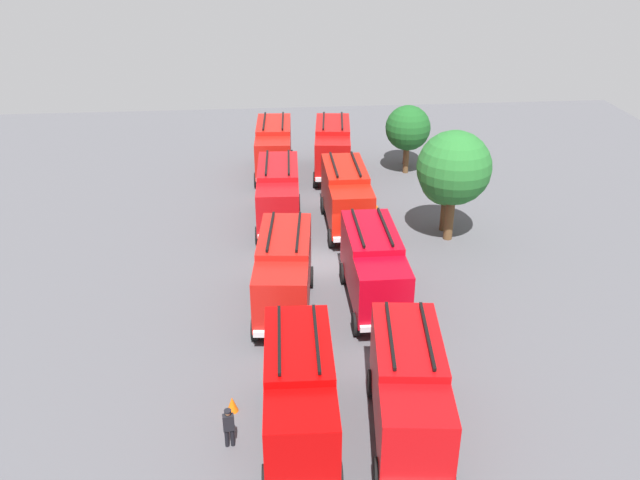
# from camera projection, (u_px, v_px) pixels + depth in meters

# --- Properties ---
(ground_plane) EXTENTS (65.48, 65.48, 0.00)m
(ground_plane) POSITION_uv_depth(u_px,v_px,m) (320.00, 262.00, 38.07)
(ground_plane) COLOR #4C4C51
(fire_truck_0) EXTENTS (7.32, 3.06, 3.88)m
(fire_truck_0) POSITION_uv_depth(u_px,v_px,m) (274.00, 147.00, 49.62)
(fire_truck_0) COLOR #B1160F
(fire_truck_0) RESTS_ON ground
(fire_truck_1) EXTENTS (7.30, 3.01, 3.88)m
(fire_truck_1) POSITION_uv_depth(u_px,v_px,m) (278.00, 193.00, 41.56)
(fire_truck_1) COLOR #AB0E13
(fire_truck_1) RESTS_ON ground
(fire_truck_2) EXTENTS (7.41, 3.34, 3.88)m
(fire_truck_2) POSITION_uv_depth(u_px,v_px,m) (284.00, 271.00, 32.73)
(fire_truck_2) COLOR #B61611
(fire_truck_2) RESTS_ON ground
(fire_truck_3) EXTENTS (7.27, 2.93, 3.88)m
(fire_truck_3) POSITION_uv_depth(u_px,v_px,m) (299.00, 392.00, 24.58)
(fire_truck_3) COLOR #B70404
(fire_truck_3) RESTS_ON ground
(fire_truck_4) EXTENTS (7.42, 3.38, 3.88)m
(fire_truck_4) POSITION_uv_depth(u_px,v_px,m) (333.00, 146.00, 49.66)
(fire_truck_4) COLOR #AC0E0D
(fire_truck_4) RESTS_ON ground
(fire_truck_5) EXTENTS (7.21, 2.77, 3.88)m
(fire_truck_5) POSITION_uv_depth(u_px,v_px,m) (346.00, 195.00, 41.29)
(fire_truck_5) COLOR #B4160B
(fire_truck_5) RESTS_ON ground
(fire_truck_6) EXTENTS (7.20, 2.75, 3.88)m
(fire_truck_6) POSITION_uv_depth(u_px,v_px,m) (374.00, 266.00, 33.16)
(fire_truck_6) COLOR #B70615
(fire_truck_6) RESTS_ON ground
(fire_truck_7) EXTENTS (7.42, 3.39, 3.88)m
(fire_truck_7) POSITION_uv_depth(u_px,v_px,m) (409.00, 388.00, 24.80)
(fire_truck_7) COLOR #BB090C
(fire_truck_7) RESTS_ON ground
(firefighter_0) EXTENTS (0.29, 0.45, 1.78)m
(firefighter_0) POSITION_uv_depth(u_px,v_px,m) (289.00, 244.00, 37.87)
(firefighter_0) COLOR black
(firefighter_0) RESTS_ON ground
(firefighter_1) EXTENTS (0.28, 0.44, 1.68)m
(firefighter_1) POSITION_uv_depth(u_px,v_px,m) (229.00, 426.00, 24.71)
(firefighter_1) COLOR black
(firefighter_1) RESTS_ON ground
(firefighter_2) EXTENTS (0.35, 0.47, 1.72)m
(firefighter_2) POSITION_uv_depth(u_px,v_px,m) (281.00, 184.00, 46.15)
(firefighter_2) COLOR black
(firefighter_2) RESTS_ON ground
(tree_0) EXTENTS (2.84, 2.84, 4.41)m
(tree_0) POSITION_uv_depth(u_px,v_px,m) (407.00, 127.00, 51.26)
(tree_0) COLOR brown
(tree_0) RESTS_ON ground
(tree_1) EXTENTS (3.32, 3.32, 5.15)m
(tree_1) POSITION_uv_depth(u_px,v_px,m) (408.00, 128.00, 49.34)
(tree_1) COLOR brown
(tree_1) RESTS_ON ground
(tree_2) EXTENTS (3.24, 3.24, 5.02)m
(tree_2) POSITION_uv_depth(u_px,v_px,m) (447.00, 179.00, 40.37)
(tree_2) COLOR brown
(tree_2) RESTS_ON ground
(tree_3) EXTENTS (4.35, 4.35, 6.74)m
(tree_3) POSITION_uv_depth(u_px,v_px,m) (454.00, 168.00, 38.74)
(tree_3) COLOR brown
(tree_3) RESTS_ON ground
(traffic_cone_0) EXTENTS (0.46, 0.46, 0.66)m
(traffic_cone_0) POSITION_uv_depth(u_px,v_px,m) (377.00, 209.00, 43.86)
(traffic_cone_0) COLOR #F2600C
(traffic_cone_0) RESTS_ON ground
(traffic_cone_1) EXTENTS (0.46, 0.46, 0.66)m
(traffic_cone_1) POSITION_uv_depth(u_px,v_px,m) (232.00, 404.00, 26.71)
(traffic_cone_1) COLOR #F2600C
(traffic_cone_1) RESTS_ON ground
(traffic_cone_2) EXTENTS (0.49, 0.49, 0.70)m
(traffic_cone_2) POSITION_uv_depth(u_px,v_px,m) (377.00, 220.00, 42.36)
(traffic_cone_2) COLOR #F2600C
(traffic_cone_2) RESTS_ON ground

